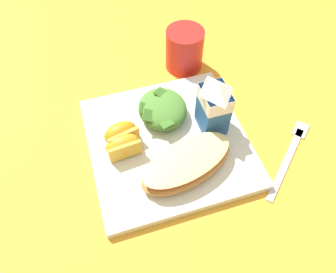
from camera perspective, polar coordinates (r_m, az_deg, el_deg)
ground at (r=0.59m, az=0.00°, el=-1.45°), size 3.00×3.00×0.00m
white_plate at (r=0.59m, az=0.00°, el=-1.02°), size 0.28×0.28×0.02m
cheesy_pizza_bread at (r=0.53m, az=3.36°, el=-4.76°), size 0.12×0.19×0.04m
green_salad_pile at (r=0.60m, az=-1.01°, el=4.96°), size 0.11×0.09×0.04m
milk_carton at (r=0.56m, az=8.19°, el=5.70°), size 0.06×0.04×0.11m
orange_wedge_front at (r=0.57m, az=-8.38°, el=0.53°), size 0.05×0.07×0.04m
orange_wedge_middle at (r=0.56m, az=-8.04°, el=-1.47°), size 0.04×0.06×0.04m
metal_fork at (r=0.62m, az=20.97°, el=-2.61°), size 0.14×0.15×0.01m
drinking_red_cup at (r=0.71m, az=2.94°, el=15.18°), size 0.08×0.08×0.09m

